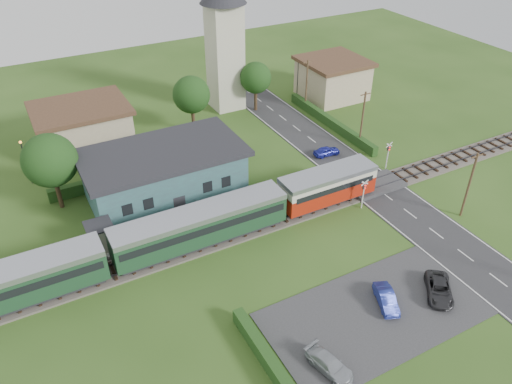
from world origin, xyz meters
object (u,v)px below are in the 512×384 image
station_building (164,173)px  house_west (83,127)px  car_park_silver (329,364)px  pedestrian_far (108,238)px  equipment_hut (101,236)px  house_east (333,78)px  train (167,236)px  crossing_signal_far (388,152)px  car_on_road (327,151)px  car_park_dark (439,289)px  pedestrian_near (258,193)px  crossing_signal_near (364,190)px  car_park_blue (386,299)px  church_tower (224,33)px

station_building → house_west: (-5.00, 14.01, 0.10)m
station_building → car_park_silver: (2.50, -25.49, -2.07)m
house_west → pedestrian_far: bearing=-97.0°
equipment_hut → house_east: bearing=26.3°
train → house_east: house_east is taller
crossing_signal_far → pedestrian_far: (-31.05, 0.73, -0.72)m
train → car_on_road: train is taller
car_park_silver → car_park_dark: bearing=-5.1°
car_on_road → pedestrian_near: size_ratio=1.98×
equipment_hut → pedestrian_near: equipment_hut is taller
crossing_signal_near → car_park_blue: bearing=-120.0°
crossing_signal_far → pedestrian_far: bearing=178.7°
church_tower → house_east: size_ratio=2.00×
house_west → crossing_signal_near: bearing=-49.9°
train → car_park_silver: train is taller
house_west → car_park_silver: size_ratio=2.90×
equipment_hut → crossing_signal_far: bearing=-1.5°
crossing_signal_far → house_east: bearing=71.9°
equipment_hut → car_on_road: equipment_hut is taller
train → station_building: bearing=71.4°
car_park_dark → pedestrian_far: bearing=178.1°
car_park_silver → church_tower: bearing=60.5°
crossing_signal_far → pedestrian_near: bearing=177.2°
pedestrian_near → pedestrian_far: 15.07m
train → house_east: size_ratio=4.91×
car_on_road → pedestrian_far: bearing=105.0°
train → crossing_signal_far: 26.74m
pedestrian_far → pedestrian_near: bearing=-73.6°
house_west → car_park_blue: bearing=-67.9°
house_west → pedestrian_far: house_west is taller
crossing_signal_near → pedestrian_near: (-8.78, 5.58, -0.90)m
equipment_hut → car_park_blue: size_ratio=0.74×
church_tower → crossing_signal_near: (1.40, -28.41, -8.08)m
crossing_signal_far → crossing_signal_near: bearing=-146.3°
house_east → pedestrian_far: 41.96m
house_west → crossing_signal_far: size_ratio=3.30×
equipment_hut → church_tower: church_tower is taller
station_building → train: bearing=-108.6°
house_west → crossing_signal_near: house_west is taller
house_west → pedestrian_near: bearing=-57.5°
church_tower → crossing_signal_near: bearing=-87.2°
car_park_blue → equipment_hut: bearing=159.1°
equipment_hut → pedestrian_far: size_ratio=1.31×
car_park_blue → train: bearing=155.8°
church_tower → station_building: bearing=-131.4°
crossing_signal_far → pedestrian_near: crossing_signal_far is taller
house_east → car_on_road: (-10.63, -14.05, -2.21)m
house_east → pedestrian_far: bearing=-153.2°
equipment_hut → car_park_dark: (22.32, -18.04, -1.10)m
car_on_road → car_park_silver: car_park_silver is taller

